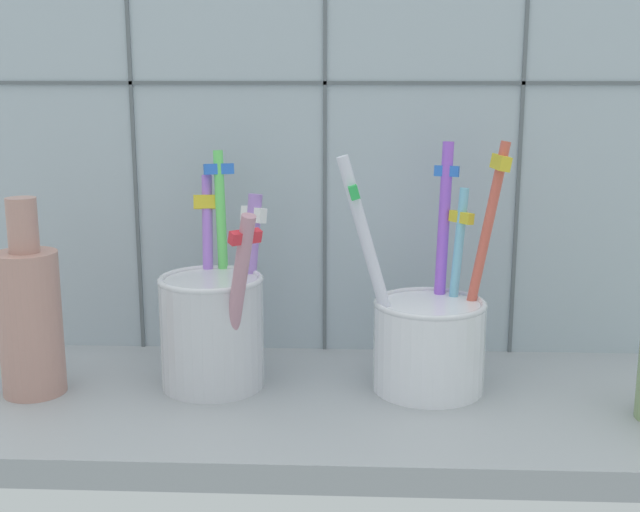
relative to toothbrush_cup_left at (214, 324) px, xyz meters
The scene contains 5 objects.
counter_slab 10.22cm from the toothbrush_cup_left, 15.35° to the right, with size 64.00×22.00×2.00cm, color #9EA3A8.
tile_wall_back 20.16cm from the toothbrush_cup_left, 50.39° to the left, with size 64.00×2.20×45.00cm.
toothbrush_cup_left is the anchor object (origin of this frame).
toothbrush_cup_right 16.37cm from the toothbrush_cup_left, ahead, with size 12.80×9.15×18.73cm.
ceramic_vase 13.52cm from the toothbrush_cup_left, behind, with size 4.63×4.63×14.81cm.
Camera 1 is at (2.70, -57.25, 25.41)cm, focal length 46.12 mm.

